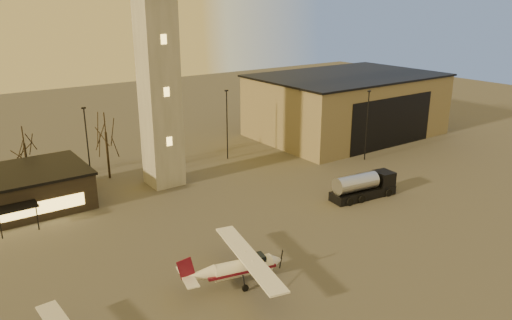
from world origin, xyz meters
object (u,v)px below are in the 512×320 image
at_px(hangar, 346,105).
at_px(cessna_front, 244,270).
at_px(control_tower, 157,53).
at_px(fuel_truck, 363,188).

relative_size(hangar, cessna_front, 2.56).
xyz_separation_m(control_tower, hangar, (36.00, 3.98, -11.17)).
height_order(control_tower, cessna_front, control_tower).
distance_m(control_tower, hangar, 37.90).
bearing_deg(fuel_truck, hangar, 55.81).
xyz_separation_m(hangar, fuel_truck, (-19.07, -21.89, -3.95)).
distance_m(hangar, cessna_front, 50.23).
relative_size(control_tower, fuel_truck, 3.85).
bearing_deg(control_tower, hangar, 6.31).
relative_size(control_tower, cessna_front, 2.72).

